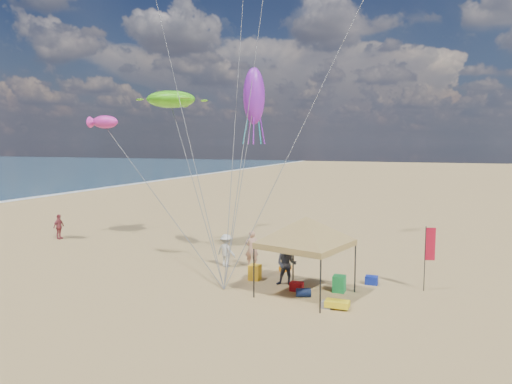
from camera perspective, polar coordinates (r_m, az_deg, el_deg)
ground at (r=20.12m, az=-3.13°, el=-12.25°), size 280.00×280.00×0.00m
canopy_tent at (r=19.50m, az=6.00°, el=-3.31°), size 5.94×5.94×3.79m
feather_flag at (r=21.41m, az=20.03°, el=-6.30°), size 0.41×0.15×2.79m
cooler_red at (r=20.66m, az=4.89°, el=-11.22°), size 0.54×0.38×0.38m
cooler_blue at (r=22.08m, az=13.68°, el=-10.23°), size 0.54×0.38×0.38m
bag_navy at (r=19.93m, az=5.71°, el=-11.91°), size 0.69×0.54×0.36m
bag_orange at (r=23.54m, az=3.53°, el=-9.08°), size 0.54×0.69×0.36m
chair_green at (r=20.72m, az=9.94°, el=-10.78°), size 0.50×0.50×0.70m
chair_yellow at (r=22.12m, az=-0.14°, el=-9.60°), size 0.50×0.50×0.70m
crate_grey at (r=18.77m, az=8.44°, el=-13.21°), size 0.34×0.30×0.28m
beach_cart at (r=18.75m, az=9.71°, el=-13.07°), size 0.90×0.50×0.24m
person_near_a at (r=24.19m, az=-0.52°, el=-6.81°), size 0.79×0.65×1.87m
person_near_b at (r=21.17m, az=3.68°, el=-8.63°), size 1.00×0.81×1.91m
person_near_c at (r=24.30m, az=-3.60°, el=-7.01°), size 1.20×0.88×1.67m
person_far_a at (r=33.63m, az=-22.57°, el=-3.86°), size 0.49×0.99×1.63m
turtle_kite at (r=28.52m, az=-10.17°, el=10.88°), size 3.48×3.08×0.98m
fish_kite at (r=26.92m, az=-17.64°, el=8.01°), size 1.70×1.15×0.69m
squid_kite at (r=24.26m, az=-0.24°, el=11.44°), size 1.19×1.19×2.83m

